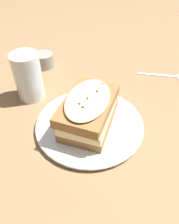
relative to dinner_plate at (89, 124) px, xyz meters
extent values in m
plane|color=olive|center=(-0.02, 0.02, -0.01)|extent=(2.40, 2.40, 0.00)
cylinder|color=white|center=(0.00, 0.00, 0.00)|extent=(0.22, 0.22, 0.01)
torus|color=white|center=(0.00, 0.00, 0.00)|extent=(0.24, 0.24, 0.01)
cube|color=olive|center=(0.00, 0.00, 0.02)|extent=(0.16, 0.17, 0.02)
cube|color=#EFDB93|center=(0.00, 0.00, 0.04)|extent=(0.16, 0.17, 0.02)
cube|color=olive|center=(0.00, 0.00, 0.06)|extent=(0.16, 0.17, 0.02)
ellipsoid|color=beige|center=(0.00, 0.00, 0.07)|extent=(0.15, 0.16, 0.01)
cube|color=#2D6028|center=(0.00, 0.01, 0.08)|extent=(0.01, 0.01, 0.00)
cube|color=#2D6028|center=(-0.01, 0.03, 0.08)|extent=(0.01, 0.00, 0.00)
cube|color=#2D6028|center=(-0.02, 0.03, 0.08)|extent=(0.01, 0.01, 0.00)
cube|color=#2D6028|center=(0.02, -0.05, 0.08)|extent=(0.00, 0.00, 0.00)
cube|color=#2D6028|center=(0.00, -0.02, 0.08)|extent=(0.01, 0.01, 0.00)
cylinder|color=silver|center=(0.17, 0.06, 0.05)|extent=(0.07, 0.07, 0.12)
cube|color=silver|center=(0.05, -0.28, -0.01)|extent=(0.09, 0.09, 0.00)
cylinder|color=gray|center=(0.29, -0.04, 0.01)|extent=(0.06, 0.06, 0.04)
camera|label=1|loc=(-0.27, 0.20, 0.35)|focal=35.00mm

